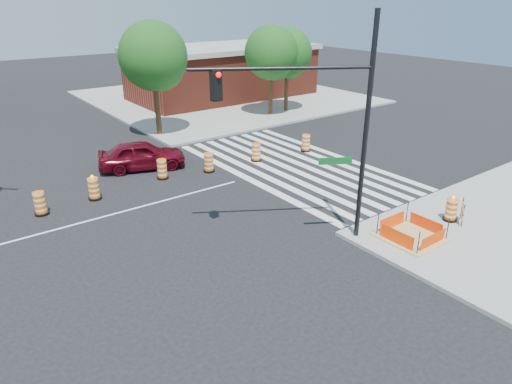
% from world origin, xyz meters
% --- Properties ---
extents(ground, '(120.00, 120.00, 0.00)m').
position_xyz_m(ground, '(0.00, 0.00, 0.00)').
color(ground, black).
rests_on(ground, ground).
extents(sidewalk_ne, '(22.00, 22.00, 0.15)m').
position_xyz_m(sidewalk_ne, '(18.00, 18.00, 0.07)').
color(sidewalk_ne, gray).
rests_on(sidewalk_ne, ground).
extents(crosswalk_east, '(6.75, 13.50, 0.01)m').
position_xyz_m(crosswalk_east, '(10.95, 0.00, 0.01)').
color(crosswalk_east, silver).
rests_on(crosswalk_east, ground).
extents(lane_centerline, '(14.00, 0.12, 0.01)m').
position_xyz_m(lane_centerline, '(0.00, 0.00, 0.01)').
color(lane_centerline, silver).
rests_on(lane_centerline, ground).
extents(excavation_pit, '(2.20, 2.20, 0.90)m').
position_xyz_m(excavation_pit, '(9.00, -9.00, 0.22)').
color(excavation_pit, tan).
rests_on(excavation_pit, ground).
extents(brick_storefront, '(16.50, 8.50, 4.60)m').
position_xyz_m(brick_storefront, '(18.00, 18.00, 2.32)').
color(brick_storefront, maroon).
rests_on(brick_storefront, ground).
extents(red_coupe, '(4.88, 3.23, 1.54)m').
position_xyz_m(red_coupe, '(4.11, 4.54, 0.77)').
color(red_coupe, '#530713').
rests_on(red_coupe, ground).
extents(signal_pole_se, '(5.31, 3.28, 8.09)m').
position_xyz_m(signal_pole_se, '(6.01, -6.76, 4.96)').
color(signal_pole_se, black).
rests_on(signal_pole_se, ground).
extents(pit_drum, '(0.56, 0.56, 1.10)m').
position_xyz_m(pit_drum, '(11.47, -9.06, 0.60)').
color(pit_drum, black).
rests_on(pit_drum, ground).
extents(barricade, '(0.69, 0.49, 0.95)m').
position_xyz_m(barricade, '(11.65, -9.45, 0.67)').
color(barricade, '#FE6705').
rests_on(barricade, ground).
extents(tree_north_c, '(4.30, 4.30, 7.32)m').
position_xyz_m(tree_north_c, '(7.70, 9.91, 4.91)').
color(tree_north_c, '#382314').
rests_on(tree_north_c, ground).
extents(tree_north_d, '(3.98, 3.98, 6.76)m').
position_xyz_m(tree_north_d, '(17.07, 9.80, 4.54)').
color(tree_north_d, '#382314').
rests_on(tree_north_d, ground).
extents(tree_north_e, '(3.83, 3.83, 6.51)m').
position_xyz_m(tree_north_e, '(18.94, 10.17, 4.37)').
color(tree_north_e, '#382314').
rests_on(tree_north_e, ground).
extents(median_drum_3, '(0.60, 0.60, 1.02)m').
position_xyz_m(median_drum_3, '(-1.70, 1.81, 0.48)').
color(median_drum_3, black).
rests_on(median_drum_3, ground).
extents(median_drum_4, '(0.60, 0.60, 1.18)m').
position_xyz_m(median_drum_4, '(0.67, 2.05, 0.49)').
color(median_drum_4, black).
rests_on(median_drum_4, ground).
extents(median_drum_5, '(0.60, 0.60, 1.02)m').
position_xyz_m(median_drum_5, '(4.32, 2.57, 0.48)').
color(median_drum_5, black).
rests_on(median_drum_5, ground).
extents(median_drum_6, '(0.60, 0.60, 1.02)m').
position_xyz_m(median_drum_6, '(6.74, 2.02, 0.48)').
color(median_drum_6, black).
rests_on(median_drum_6, ground).
extents(median_drum_7, '(0.60, 0.60, 1.02)m').
position_xyz_m(median_drum_7, '(9.78, 1.91, 0.48)').
color(median_drum_7, black).
rests_on(median_drum_7, ground).
extents(median_drum_8, '(0.60, 0.60, 1.02)m').
position_xyz_m(median_drum_8, '(13.24, 1.55, 0.48)').
color(median_drum_8, black).
rests_on(median_drum_8, ground).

